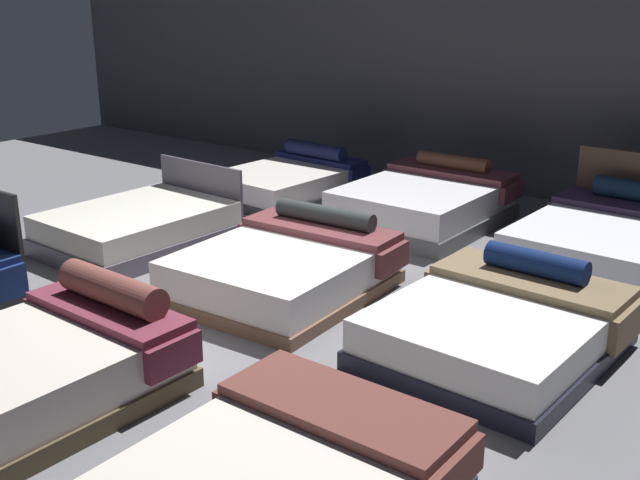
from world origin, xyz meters
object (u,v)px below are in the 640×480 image
Objects in this scene: bed_3 at (139,227)px; bed_4 at (285,268)px; bed_7 at (425,203)px; bed_1 at (29,373)px; bed_6 at (289,181)px; bed_5 at (499,326)px; bed_8 at (607,237)px.

bed_3 reaches higher than bed_4.
bed_1 is at bearing -89.71° from bed_7.
bed_4 is at bearing 90.17° from bed_1.
bed_4 reaches higher than bed_6.
bed_6 is (-4.40, 2.71, -0.02)m from bed_5.
bed_7 reaches higher than bed_5.
bed_7 is at bearing 87.99° from bed_4.
bed_4 is at bearing -88.62° from bed_7.
bed_7 is (-0.05, 2.75, 0.03)m from bed_4.
bed_3 is 2.17m from bed_4.
bed_1 is at bearing -50.59° from bed_3.
bed_7 reaches higher than bed_6.
bed_1 is 1.01× the size of bed_7.
bed_8 is (2.15, 2.82, 0.01)m from bed_4.
bed_7 is 2.20m from bed_8.
bed_3 reaches higher than bed_6.
bed_4 is 0.99× the size of bed_5.
bed_4 is at bearing 0.80° from bed_3.
bed_6 is 4.37m from bed_8.
bed_6 is 0.91× the size of bed_8.
bed_1 is at bearing -110.07° from bed_8.
bed_6 is 0.98× the size of bed_7.
bed_1 reaches higher than bed_4.
bed_5 is at bearing 52.26° from bed_1.
bed_1 is 5.46m from bed_7.
bed_8 is (4.32, 2.77, 0.02)m from bed_3.
bed_8 reaches higher than bed_5.
bed_7 is (-2.23, 2.70, 0.04)m from bed_5.
bed_1 is 1.03× the size of bed_3.
bed_1 is 3.55m from bed_5.
bed_4 is at bearing -176.54° from bed_5.
bed_7 reaches higher than bed_4.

